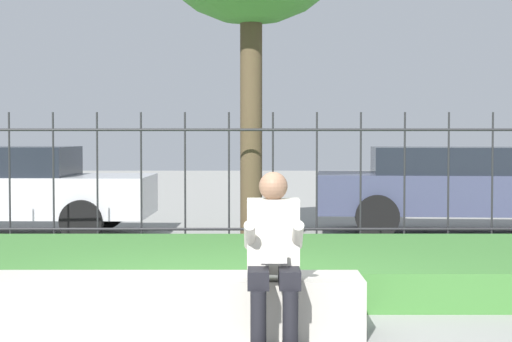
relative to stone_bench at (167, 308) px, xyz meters
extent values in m
plane|color=gray|center=(0.32, 0.00, -0.20)|extent=(60.00, 60.00, 0.00)
cube|color=#ADA89E|center=(0.00, 0.00, 0.03)|extent=(2.92, 0.57, 0.45)
cube|color=gray|center=(0.00, 0.00, -0.16)|extent=(2.80, 0.52, 0.08)
cylinder|color=black|center=(0.67, -0.62, 0.07)|extent=(0.11, 0.11, 0.36)
cube|color=black|center=(0.67, -0.41, 0.31)|extent=(0.15, 0.42, 0.13)
cylinder|color=black|center=(0.89, -0.62, 0.07)|extent=(0.11, 0.11, 0.36)
cube|color=black|center=(0.89, -0.41, 0.31)|extent=(0.15, 0.42, 0.13)
cube|color=beige|center=(0.78, -0.20, 0.58)|extent=(0.38, 0.24, 0.54)
sphere|color=#8C664C|center=(0.78, -0.22, 0.94)|extent=(0.21, 0.21, 0.21)
cylinder|color=beige|center=(0.61, -0.36, 0.60)|extent=(0.08, 0.29, 0.24)
cylinder|color=beige|center=(0.95, -0.36, 0.60)|extent=(0.08, 0.29, 0.24)
cube|color=beige|center=(0.78, -0.46, 0.47)|extent=(0.18, 0.09, 0.13)
cube|color=#3D7533|center=(0.32, 2.17, -0.03)|extent=(9.00, 2.94, 0.35)
cylinder|color=#232326|center=(0.32, 4.02, 0.16)|extent=(7.00, 0.03, 0.03)
cylinder|color=#232326|center=(0.32, 4.02, 1.38)|extent=(7.00, 0.03, 0.03)
cylinder|color=#232326|center=(-2.37, 4.02, 0.70)|extent=(0.02, 0.02, 1.80)
cylinder|color=#232326|center=(-1.83, 4.02, 0.70)|extent=(0.02, 0.02, 1.80)
cylinder|color=#232326|center=(-1.29, 4.02, 0.70)|extent=(0.02, 0.02, 1.80)
cylinder|color=#232326|center=(-0.75, 4.02, 0.70)|extent=(0.02, 0.02, 1.80)
cylinder|color=#232326|center=(-0.22, 4.02, 0.70)|extent=(0.02, 0.02, 1.80)
cylinder|color=#232326|center=(0.32, 4.02, 0.70)|extent=(0.02, 0.02, 1.80)
cylinder|color=#232326|center=(0.86, 4.02, 0.70)|extent=(0.02, 0.02, 1.80)
cylinder|color=#232326|center=(1.40, 4.02, 0.70)|extent=(0.02, 0.02, 1.80)
cylinder|color=#232326|center=(1.94, 4.02, 0.70)|extent=(0.02, 0.02, 1.80)
cylinder|color=#232326|center=(2.48, 4.02, 0.70)|extent=(0.02, 0.02, 1.80)
cylinder|color=#232326|center=(3.01, 4.02, 0.70)|extent=(0.02, 0.02, 1.80)
cylinder|color=#232326|center=(3.55, 4.02, 0.70)|extent=(0.02, 0.02, 1.80)
cube|color=#383D56|center=(3.92, 6.69, 0.42)|extent=(4.73, 2.03, 0.60)
cube|color=black|center=(3.73, 6.70, 0.93)|extent=(2.64, 1.66, 0.41)
cylinder|color=black|center=(2.43, 5.99, 0.12)|extent=(0.66, 0.25, 0.65)
cylinder|color=black|center=(2.56, 7.62, 0.12)|extent=(0.66, 0.25, 0.65)
cube|color=#B7B7BC|center=(-3.17, 6.42, 0.41)|extent=(4.50, 1.81, 0.60)
cylinder|color=black|center=(-1.80, 5.55, 0.10)|extent=(0.61, 0.21, 0.61)
cylinder|color=black|center=(-1.77, 7.24, 0.10)|extent=(0.61, 0.21, 0.61)
cylinder|color=#4C3D28|center=(0.59, 4.46, 1.58)|extent=(0.28, 0.28, 3.57)
camera|label=1|loc=(0.65, -6.44, 1.31)|focal=60.00mm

